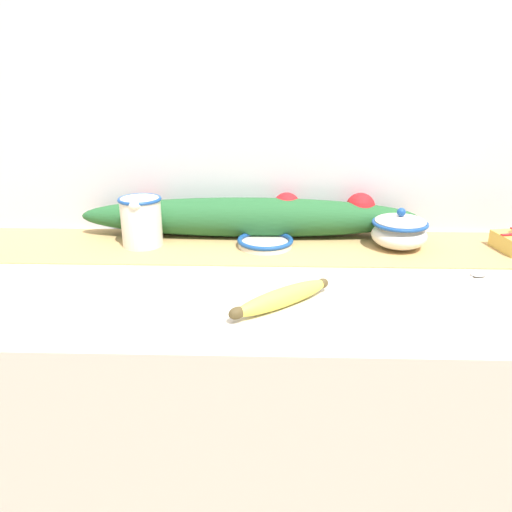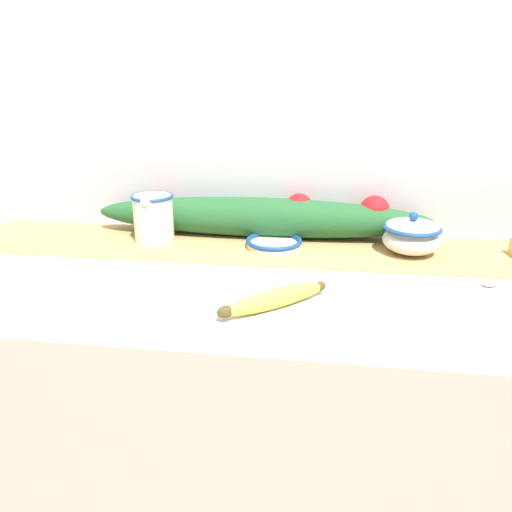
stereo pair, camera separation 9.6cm
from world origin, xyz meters
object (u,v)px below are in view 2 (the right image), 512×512
small_dish (274,243)px  banana (275,299)px  sugar_bowl (412,236)px  spoon (484,284)px  cream_pitcher (154,217)px

small_dish → banana: bearing=-83.7°
sugar_bowl → spoon: 0.20m
small_dish → cream_pitcher: bearing=179.5°
cream_pitcher → banana: bearing=-44.2°
cream_pitcher → spoon: 0.73m
banana → cream_pitcher: bearing=135.8°
spoon → banana: bearing=175.8°
small_dish → spoon: 0.45m
cream_pitcher → banana: size_ratio=0.64×
banana → spoon: bearing=20.6°
sugar_bowl → banana: 0.41m
cream_pitcher → banana: cream_pitcher is taller
small_dish → sugar_bowl: bearing=0.2°
sugar_bowl → spoon: sugar_bowl is taller
cream_pitcher → spoon: (0.70, -0.17, -0.06)m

